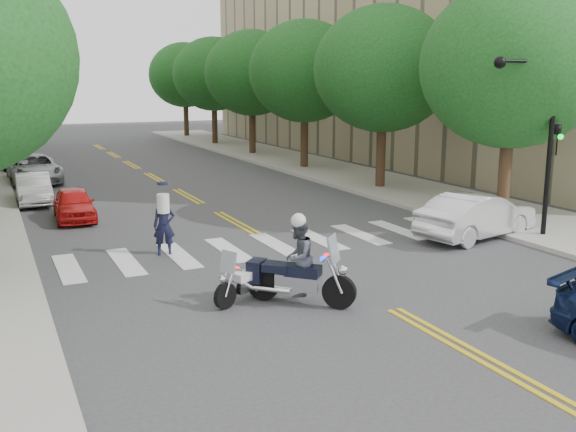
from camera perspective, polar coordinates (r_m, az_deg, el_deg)
ground at (r=14.69m, az=9.38°, el=-8.23°), size 140.00×140.00×0.00m
sidewalk_right at (r=37.91m, az=2.40°, el=4.40°), size 5.00×60.00×0.15m
tree_r_0 at (r=24.08m, az=19.30°, el=12.53°), size 6.40×6.40×8.45m
tree_r_1 at (r=30.34m, az=8.47°, el=12.79°), size 6.40×6.40×8.45m
tree_r_2 at (r=37.27m, az=1.49°, el=12.72°), size 6.40×6.40×8.45m
tree_r_3 at (r=44.56m, az=-3.25°, el=12.57°), size 6.40×6.40×8.45m
tree_r_4 at (r=52.06m, az=-6.64°, el=12.41°), size 6.40×6.40×8.45m
tree_r_5 at (r=59.69m, az=-9.16°, el=12.27°), size 6.40×6.40×8.45m
traffic_signal_pole at (r=21.58m, az=21.56°, el=7.64°), size 2.82×0.42×6.00m
motorcycle_police at (r=14.62m, az=0.69°, el=-4.28°), size 2.04×2.05×2.13m
motorcycle_parked at (r=15.10m, az=-3.20°, el=-5.70°), size 1.91×1.07×1.31m
officer_standing at (r=19.12m, az=-10.96°, el=-0.85°), size 0.71×0.55×1.74m
convertible at (r=21.68m, az=16.43°, el=0.05°), size 4.76×2.53×1.49m
parked_car_a at (r=24.84m, az=-18.49°, el=1.02°), size 1.56×3.53×1.18m
parked_car_b at (r=28.80m, az=-21.68°, el=2.27°), size 1.35×3.76×1.24m
parked_car_c at (r=34.78m, az=-21.62°, el=3.94°), size 2.54×5.15×1.41m
parked_car_d at (r=40.07m, az=-22.81°, el=4.70°), size 1.86×4.46×1.29m
parked_car_e at (r=44.77m, az=-23.11°, el=5.29°), size 1.63×3.63×1.21m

